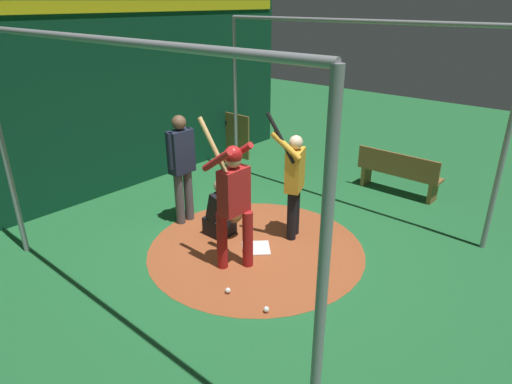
# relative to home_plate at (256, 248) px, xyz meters

# --- Properties ---
(ground_plane) EXTENTS (25.40, 25.40, 0.00)m
(ground_plane) POSITION_rel_home_plate_xyz_m (0.00, 0.00, -0.01)
(ground_plane) COLOR #216633
(dirt_circle) EXTENTS (3.30, 3.30, 0.01)m
(dirt_circle) POSITION_rel_home_plate_xyz_m (0.00, 0.00, -0.01)
(dirt_circle) COLOR #9E4C28
(dirt_circle) RESTS_ON ground
(home_plate) EXTENTS (0.59, 0.59, 0.01)m
(home_plate) POSITION_rel_home_plate_xyz_m (0.00, 0.00, 0.00)
(home_plate) COLOR white
(home_plate) RESTS_ON dirt_circle
(batter) EXTENTS (0.68, 0.49, 2.14)m
(batter) POSITION_rel_home_plate_xyz_m (0.08, -0.56, 1.09)
(batter) COLOR maroon
(batter) RESTS_ON ground
(catcher) EXTENTS (0.58, 0.40, 0.98)m
(catcher) POSITION_rel_home_plate_xyz_m (-0.72, -0.02, 0.37)
(catcher) COLOR black
(catcher) RESTS_ON ground
(umpire) EXTENTS (0.23, 0.49, 1.86)m
(umpire) POSITION_rel_home_plate_xyz_m (-1.54, -0.09, 1.04)
(umpire) COLOR #4C4C51
(umpire) RESTS_ON ground
(visitor) EXTENTS (0.54, 0.60, 2.05)m
(visitor) POSITION_rel_home_plate_xyz_m (0.17, 0.69, 0.96)
(visitor) COLOR black
(visitor) RESTS_ON ground
(back_wall) EXTENTS (0.23, 9.40, 3.56)m
(back_wall) POSITION_rel_home_plate_xyz_m (-3.67, 0.00, 1.78)
(back_wall) COLOR #0C3D26
(back_wall) RESTS_ON ground
(cage_frame) EXTENTS (5.31, 4.75, 3.24)m
(cage_frame) POSITION_rel_home_plate_xyz_m (0.00, 0.00, 2.21)
(cage_frame) COLOR gray
(cage_frame) RESTS_ON ground
(bat_rack) EXTENTS (1.18, 0.20, 1.05)m
(bat_rack) POSITION_rel_home_plate_xyz_m (-3.42, 3.02, 0.48)
(bat_rack) COLOR olive
(bat_rack) RESTS_ON ground
(bench) EXTENTS (1.62, 0.36, 0.85)m
(bench) POSITION_rel_home_plate_xyz_m (0.68, 3.43, 0.43)
(bench) COLOR olive
(bench) RESTS_ON ground
(baseball_0) EXTENTS (0.07, 0.07, 0.07)m
(baseball_0) POSITION_rel_home_plate_xyz_m (1.09, -1.06, 0.03)
(baseball_0) COLOR white
(baseball_0) RESTS_ON dirt_circle
(baseball_1) EXTENTS (0.07, 0.07, 0.07)m
(baseball_1) POSITION_rel_home_plate_xyz_m (0.47, -1.10, 0.03)
(baseball_1) COLOR white
(baseball_1) RESTS_ON dirt_circle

